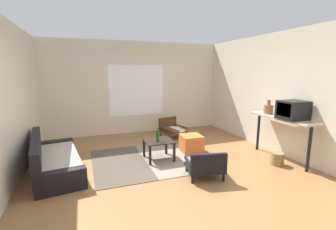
{
  "coord_description": "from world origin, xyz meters",
  "views": [
    {
      "loc": [
        -1.5,
        -3.86,
        1.85
      ],
      "look_at": [
        0.25,
        0.93,
        0.88
      ],
      "focal_mm": 24.88,
      "sensor_mm": 36.0,
      "label": 1
    }
  ],
  "objects_px": {
    "coffee_table": "(159,144)",
    "glass_bottle": "(158,136)",
    "console_shelf": "(282,123)",
    "wicker_basket": "(277,159)",
    "crt_television": "(293,110)",
    "armchair_by_window": "(172,128)",
    "ottoman_orange": "(191,144)",
    "clay_vase": "(268,109)",
    "couch": "(53,161)",
    "armchair_striped_foreground": "(206,165)"
  },
  "relations": [
    {
      "from": "coffee_table",
      "to": "clay_vase",
      "type": "relative_size",
      "value": 1.91
    },
    {
      "from": "armchair_by_window",
      "to": "crt_television",
      "type": "xyz_separation_m",
      "value": [
        1.52,
        -2.65,
        0.86
      ]
    },
    {
      "from": "couch",
      "to": "coffee_table",
      "type": "distance_m",
      "value": 2.03
    },
    {
      "from": "coffee_table",
      "to": "crt_television",
      "type": "distance_m",
      "value": 2.75
    },
    {
      "from": "coffee_table",
      "to": "glass_bottle",
      "type": "bearing_deg",
      "value": -121.25
    },
    {
      "from": "console_shelf",
      "to": "couch",
      "type": "bearing_deg",
      "value": 168.06
    },
    {
      "from": "couch",
      "to": "console_shelf",
      "type": "relative_size",
      "value": 1.4
    },
    {
      "from": "armchair_striped_foreground",
      "to": "ottoman_orange",
      "type": "distance_m",
      "value": 1.34
    },
    {
      "from": "console_shelf",
      "to": "wicker_basket",
      "type": "distance_m",
      "value": 0.76
    },
    {
      "from": "couch",
      "to": "armchair_by_window",
      "type": "xyz_separation_m",
      "value": [
        2.91,
        1.48,
        0.02
      ]
    },
    {
      "from": "ottoman_orange",
      "to": "clay_vase",
      "type": "height_order",
      "value": "clay_vase"
    },
    {
      "from": "coffee_table",
      "to": "armchair_by_window",
      "type": "height_order",
      "value": "armchair_by_window"
    },
    {
      "from": "ottoman_orange",
      "to": "crt_television",
      "type": "bearing_deg",
      "value": -39.45
    },
    {
      "from": "couch",
      "to": "glass_bottle",
      "type": "height_order",
      "value": "glass_bottle"
    },
    {
      "from": "console_shelf",
      "to": "clay_vase",
      "type": "distance_m",
      "value": 0.47
    },
    {
      "from": "crt_television",
      "to": "wicker_basket",
      "type": "relative_size",
      "value": 1.92
    },
    {
      "from": "armchair_by_window",
      "to": "armchair_striped_foreground",
      "type": "relative_size",
      "value": 1.04
    },
    {
      "from": "console_shelf",
      "to": "crt_television",
      "type": "xyz_separation_m",
      "value": [
        -0.0,
        -0.23,
        0.3
      ]
    },
    {
      "from": "armchair_striped_foreground",
      "to": "wicker_basket",
      "type": "xyz_separation_m",
      "value": [
        1.64,
        0.03,
        -0.11
      ]
    },
    {
      "from": "couch",
      "to": "console_shelf",
      "type": "xyz_separation_m",
      "value": [
        4.43,
        -0.94,
        0.58
      ]
    },
    {
      "from": "ottoman_orange",
      "to": "wicker_basket",
      "type": "relative_size",
      "value": 1.85
    },
    {
      "from": "armchair_striped_foreground",
      "to": "crt_television",
      "type": "xyz_separation_m",
      "value": [
        1.91,
        0.02,
        0.86
      ]
    },
    {
      "from": "armchair_striped_foreground",
      "to": "wicker_basket",
      "type": "bearing_deg",
      "value": 1.05
    },
    {
      "from": "armchair_by_window",
      "to": "armchair_striped_foreground",
      "type": "height_order",
      "value": "armchair_by_window"
    },
    {
      "from": "coffee_table",
      "to": "wicker_basket",
      "type": "bearing_deg",
      "value": -26.72
    },
    {
      "from": "couch",
      "to": "ottoman_orange",
      "type": "xyz_separation_m",
      "value": [
        2.87,
        0.11,
        -0.01
      ]
    },
    {
      "from": "coffee_table",
      "to": "wicker_basket",
      "type": "relative_size",
      "value": 2.38
    },
    {
      "from": "armchair_by_window",
      "to": "console_shelf",
      "type": "distance_m",
      "value": 2.91
    },
    {
      "from": "ottoman_orange",
      "to": "console_shelf",
      "type": "bearing_deg",
      "value": -33.94
    },
    {
      "from": "ottoman_orange",
      "to": "wicker_basket",
      "type": "distance_m",
      "value": 1.81
    },
    {
      "from": "coffee_table",
      "to": "armchair_by_window",
      "type": "bearing_deg",
      "value": 60.21
    },
    {
      "from": "crt_television",
      "to": "console_shelf",
      "type": "bearing_deg",
      "value": 89.22
    },
    {
      "from": "ottoman_orange",
      "to": "console_shelf",
      "type": "distance_m",
      "value": 1.97
    },
    {
      "from": "couch",
      "to": "coffee_table",
      "type": "relative_size",
      "value": 3.43
    },
    {
      "from": "armchair_by_window",
      "to": "glass_bottle",
      "type": "distance_m",
      "value": 1.89
    },
    {
      "from": "glass_bottle",
      "to": "wicker_basket",
      "type": "bearing_deg",
      "value": -24.94
    },
    {
      "from": "ottoman_orange",
      "to": "glass_bottle",
      "type": "bearing_deg",
      "value": -164.28
    },
    {
      "from": "armchair_by_window",
      "to": "wicker_basket",
      "type": "bearing_deg",
      "value": -64.58
    },
    {
      "from": "crt_television",
      "to": "glass_bottle",
      "type": "xyz_separation_m",
      "value": [
        -2.45,
        1.03,
        -0.56
      ]
    },
    {
      "from": "armchair_striped_foreground",
      "to": "clay_vase",
      "type": "bearing_deg",
      "value": 18.88
    },
    {
      "from": "couch",
      "to": "clay_vase",
      "type": "distance_m",
      "value": 4.54
    },
    {
      "from": "armchair_by_window",
      "to": "wicker_basket",
      "type": "distance_m",
      "value": 2.92
    },
    {
      "from": "console_shelf",
      "to": "crt_television",
      "type": "relative_size",
      "value": 3.03
    },
    {
      "from": "crt_television",
      "to": "clay_vase",
      "type": "xyz_separation_m",
      "value": [
        0.0,
        0.64,
        -0.07
      ]
    },
    {
      "from": "couch",
      "to": "armchair_by_window",
      "type": "height_order",
      "value": "couch"
    },
    {
      "from": "glass_bottle",
      "to": "ottoman_orange",
      "type": "bearing_deg",
      "value": 15.72
    },
    {
      "from": "armchair_by_window",
      "to": "crt_television",
      "type": "distance_m",
      "value": 3.17
    },
    {
      "from": "console_shelf",
      "to": "glass_bottle",
      "type": "bearing_deg",
      "value": 161.96
    },
    {
      "from": "armchair_by_window",
      "to": "wicker_basket",
      "type": "relative_size",
      "value": 3.04
    },
    {
      "from": "clay_vase",
      "to": "glass_bottle",
      "type": "xyz_separation_m",
      "value": [
        -2.45,
        0.39,
        -0.48
      ]
    }
  ]
}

